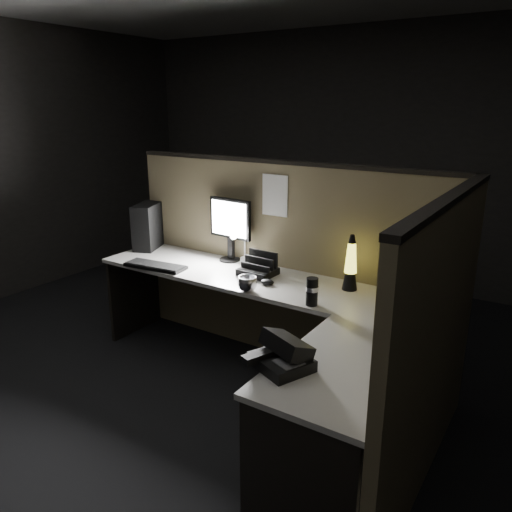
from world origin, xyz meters
The scene contains 17 objects.
floor centered at (0.00, 0.00, 0.00)m, with size 6.00×6.00×0.00m, color black.
room_shell centered at (0.00, 0.00, 1.62)m, with size 6.00×6.00×6.00m.
partition_back centered at (0.00, 0.93, 0.75)m, with size 2.66×0.06×1.50m, color brown.
partition_right centered at (1.33, 0.10, 0.75)m, with size 0.06×1.66×1.50m, color brown.
desk centered at (0.18, 0.25, 0.58)m, with size 2.60×1.60×0.73m.
pc_tower centered at (-1.22, 0.76, 0.92)m, with size 0.16×0.36×0.38m, color black.
monitor centered at (-0.42, 0.84, 1.03)m, with size 0.38×0.16×0.49m.
keyboard centered at (-0.79, 0.37, 0.74)m, with size 0.49×0.16×0.02m, color black.
mouse centered at (0.12, 0.52, 0.75)m, with size 0.10×0.07×0.04m, color black.
clip_lamp centered at (-0.31, 0.80, 0.88)m, with size 0.05×0.20×0.26m.
organizer centered at (-0.05, 0.66, 0.77)m, with size 0.25×0.22×0.19m.
lava_lamp centered at (0.62, 0.74, 0.89)m, with size 0.10×0.10×0.38m.
travel_mug centered at (0.53, 0.36, 0.82)m, with size 0.08×0.08×0.18m, color black.
steel_mug centered at (0.07, 0.34, 0.78)m, with size 0.13×0.13×0.10m, color silver.
figurine centered at (0.82, 0.82, 0.78)m, with size 0.06×0.06×0.06m, color yellow.
pinned_paper centered at (-0.05, 0.90, 1.27)m, with size 0.21×0.00×0.30m, color white.
desk_phone centered at (0.76, -0.38, 0.79)m, with size 0.32×0.32×0.15m.
Camera 1 is at (1.79, -2.21, 1.92)m, focal length 35.00 mm.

